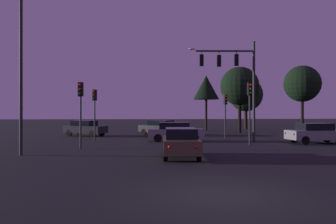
{
  "coord_description": "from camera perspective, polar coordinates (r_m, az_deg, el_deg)",
  "views": [
    {
      "loc": [
        -2.38,
        -9.68,
        2.33
      ],
      "look_at": [
        -0.16,
        15.77,
        2.35
      ],
      "focal_mm": 37.39,
      "sensor_mm": 36.0,
      "label": 1
    }
  ],
  "objects": [
    {
      "name": "car_far_lane",
      "position": [
        35.46,
        -1.33,
        -2.52
      ],
      "size": [
        4.33,
        4.21,
        1.52
      ],
      "color": "black",
      "rests_on": "ground"
    },
    {
      "name": "tree_right_cluster",
      "position": [
        45.27,
        6.24,
        3.98
      ],
      "size": [
        3.32,
        3.32,
        7.07
      ],
      "color": "black",
      "rests_on": "ground"
    },
    {
      "name": "tree_behind_sign",
      "position": [
        38.88,
        21.05,
        4.29
      ],
      "size": [
        3.77,
        3.77,
        7.17
      ],
      "color": "black",
      "rests_on": "ground"
    },
    {
      "name": "traffic_light_corner_right",
      "position": [
        31.92,
        9.34,
        0.81
      ],
      "size": [
        0.37,
        0.39,
        3.93
      ],
      "color": "#232326",
      "rests_on": "ground"
    },
    {
      "name": "tree_center_horizon",
      "position": [
        39.97,
        11.61,
        4.13
      ],
      "size": [
        4.33,
        4.33,
        7.42
      ],
      "color": "black",
      "rests_on": "ground"
    },
    {
      "name": "car_nearside_lane",
      "position": [
        18.01,
        2.08,
        -4.93
      ],
      "size": [
        2.08,
        4.48,
        1.52
      ],
      "color": "#473828",
      "rests_on": "ground"
    },
    {
      "name": "car_parked_lot",
      "position": [
        35.05,
        -13.35,
        -2.55
      ],
      "size": [
        4.42,
        3.48,
        1.52
      ],
      "color": "#232328",
      "rests_on": "ground"
    },
    {
      "name": "traffic_signal_mast_arm",
      "position": [
        27.8,
        10.86,
        6.22
      ],
      "size": [
        5.19,
        0.64,
        7.85
      ],
      "color": "#232326",
      "rests_on": "ground"
    },
    {
      "name": "car_crossing_left",
      "position": [
        28.07,
        1.2,
        -3.17
      ],
      "size": [
        4.54,
        2.02,
        1.52
      ],
      "color": "gray",
      "rests_on": "ground"
    },
    {
      "name": "tree_left_far",
      "position": [
        50.62,
        12.57,
        2.79
      ],
      "size": [
        4.78,
        4.78,
        7.23
      ],
      "color": "black",
      "rests_on": "ground"
    },
    {
      "name": "ground_plane",
      "position": [
        34.35,
        -1.01,
        -3.93
      ],
      "size": [
        168.0,
        168.0,
        0.0
      ],
      "primitive_type": "plane",
      "color": "black",
      "rests_on": "ground"
    },
    {
      "name": "car_crossing_right",
      "position": [
        28.15,
        22.96,
        -3.16
      ],
      "size": [
        4.33,
        2.1,
        1.52
      ],
      "color": "gray",
      "rests_on": "ground"
    },
    {
      "name": "traffic_light_median",
      "position": [
        25.36,
        13.19,
        1.78
      ],
      "size": [
        0.34,
        0.37,
        4.43
      ],
      "color": "#232326",
      "rests_on": "ground"
    },
    {
      "name": "traffic_light_far_side",
      "position": [
        22.82,
        -14.07,
        1.66
      ],
      "size": [
        0.34,
        0.37,
        4.23
      ],
      "color": "#232326",
      "rests_on": "ground"
    },
    {
      "name": "traffic_light_corner_left",
      "position": [
        28.94,
        -11.88,
        1.22
      ],
      "size": [
        0.36,
        0.38,
        4.17
      ],
      "color": "#232326",
      "rests_on": "ground"
    },
    {
      "name": "parking_lot_lamp_post",
      "position": [
        20.71,
        -22.86,
        8.84
      ],
      "size": [
        1.7,
        0.36,
        8.85
      ],
      "color": "#232326",
      "rests_on": "ground"
    }
  ]
}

